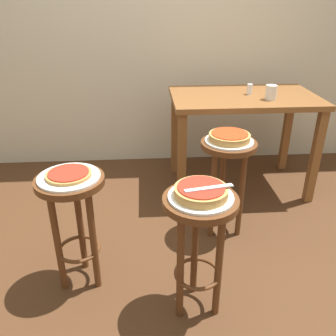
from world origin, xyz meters
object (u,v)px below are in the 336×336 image
Objects in this scene: serving_plate_middle at (69,177)px; serving_plate_leftside at (229,141)px; serving_plate_foreground at (201,197)px; pizza_middle at (69,174)px; pizza_foreground at (201,191)px; stool_leftside at (227,168)px; cup_near_edge at (271,92)px; dining_table at (243,111)px; condiment_shaker at (250,89)px; stool_middle at (73,209)px; stool_foreground at (199,231)px; pizza_leftside at (230,137)px; pizza_server_knife at (209,188)px.

serving_plate_leftside is (0.89, 0.41, 0.00)m from serving_plate_middle.
pizza_middle is at bearing 159.26° from serving_plate_foreground.
serving_plate_leftside is (0.27, 0.64, -0.03)m from pizza_foreground.
stool_leftside is at bearing 66.91° from serving_plate_foreground.
stool_leftside is 6.30× the size of cup_near_edge.
cup_near_edge is at bearing 50.55° from serving_plate_leftside.
dining_table reaches higher than pizza_middle.
pizza_middle is at bearing 159.26° from pizza_foreground.
serving_plate_middle is at bearing -155.34° from serving_plate_leftside.
dining_table is 0.17m from condiment_shaker.
serving_plate_leftside reaches higher than stool_middle.
stool_foreground is at bearing -20.74° from pizza_middle.
pizza_leftside reaches higher than serving_plate_middle.
serving_plate_foreground is 1.32× the size of pizza_middle.
condiment_shaker is (0.56, 1.28, 0.34)m from stool_foreground.
stool_leftside is 0.19m from serving_plate_leftside.
pizza_foreground is 0.96× the size of pizza_leftside.
stool_middle is 1.00× the size of stool_leftside.
pizza_leftside reaches higher than serving_plate_leftside.
pizza_foreground is 0.37× the size of stool_middle.
serving_plate_foreground is 0.27× the size of dining_table.
stool_leftside is (0.89, 0.41, 0.00)m from stool_middle.
cup_near_edge is (0.67, 1.13, 0.35)m from stool_foreground.
pizza_middle is at bearing -138.30° from condiment_shaker.
serving_plate_leftside is at bearing 24.66° from pizza_middle.
pizza_middle is 0.69m from pizza_server_knife.
cup_near_edge is 0.47× the size of pizza_server_knife.
pizza_middle is 1.01× the size of pizza_server_knife.
pizza_foreground is at bearing -20.74° from serving_plate_middle.
serving_plate_leftside is 0.03m from pizza_leftside.
stool_foreground is at bearing -113.09° from pizza_leftside.
serving_plate_foreground is at bearing -20.74° from serving_plate_middle.
stool_foreground is 0.73m from pizza_leftside.
serving_plate_foreground is 0.07m from pizza_server_knife.
stool_middle is (-0.61, 0.23, -0.19)m from serving_plate_foreground.
cup_near_edge is at bearing 59.12° from stool_foreground.
serving_plate_foreground is at bearing -120.88° from cup_near_edge.
stool_leftside is 0.70m from dining_table.
serving_plate_middle is 1.53m from dining_table.
stool_middle is 1.55m from dining_table.
serving_plate_foreground is 0.03m from pizza_foreground.
stool_foreground is at bearing 135.36° from pizza_server_knife.
cup_near_edge reaches higher than stool_middle.
stool_foreground is 1.44m from condiment_shaker.
stool_foreground is at bearing -20.74° from stool_middle.
stool_middle is at bearing -155.34° from pizza_leftside.
pizza_foreground is 1.37m from dining_table.
condiment_shaker is at bearing 66.28° from pizza_foreground.
stool_leftside is 2.20× the size of serving_plate_leftside.
pizza_foreground reaches higher than stool_middle.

